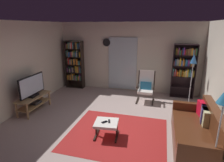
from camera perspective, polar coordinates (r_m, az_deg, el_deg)
name	(u,v)px	position (r m, az deg, el deg)	size (l,w,h in m)	color
ground_plane	(105,125)	(4.94, -2.00, -13.36)	(7.02, 7.02, 0.00)	#B19A94
wall_back	(128,57)	(7.20, 4.81, 7.18)	(5.60, 0.06, 2.60)	beige
wall_left	(11,70)	(5.83, -28.45, 3.03)	(0.06, 6.00, 2.60)	beige
glass_door_panel	(122,64)	(7.21, 3.19, 5.22)	(1.10, 0.01, 2.00)	silver
area_rug	(117,134)	(4.60, 1.57, -15.72)	(2.27, 2.02, 0.01)	#AA2423
tv_stand	(34,101)	(6.05, -22.66, -5.69)	(0.45, 1.14, 0.46)	tan
television	(32,86)	(5.89, -23.18, -1.53)	(0.20, 1.03, 0.63)	black
bookshelf_near_tv	(75,63)	(7.71, -11.32, 5.48)	(0.72, 0.30, 1.90)	black
bookshelf_near_sofa	(184,67)	(6.94, 21.08, 4.05)	(0.78, 0.30, 1.87)	black
leather_sofa	(198,132)	(4.48, 24.83, -13.93)	(0.86, 1.93, 0.83)	#542A16
lounge_armchair	(146,85)	(6.38, 10.32, -1.32)	(0.57, 0.66, 1.02)	black
ottoman	(106,125)	(4.36, -1.72, -13.13)	(0.57, 0.54, 0.37)	white
tv_remote	(109,121)	(4.34, -0.89, -12.15)	(0.04, 0.14, 0.02)	black
cell_phone	(104,122)	(4.31, -2.31, -12.38)	(0.07, 0.14, 0.01)	black
floor_lamp_by_sofa	(223,106)	(3.26, 30.81, -6.66)	(0.22, 0.22, 1.58)	#A5A5AD
floor_lamp_by_shelf	(193,64)	(6.27, 23.53, 4.83)	(0.22, 0.22, 1.63)	#A5A5AD
wall_clock	(107,42)	(7.25, -1.67, 11.68)	(0.29, 0.03, 0.29)	silver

